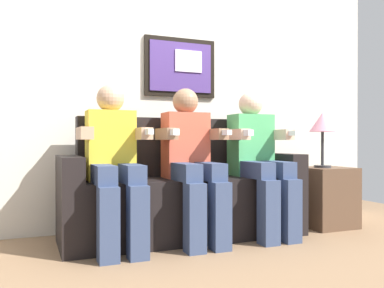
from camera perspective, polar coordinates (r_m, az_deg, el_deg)
name	(u,v)px	position (r m, az deg, el deg)	size (l,w,h in m)	color
ground_plane	(200,247)	(2.86, 1.17, -14.21)	(5.45, 5.45, 0.00)	#8C6B4C
back_wall_assembly	(165,73)	(3.53, -3.76, 9.87)	(4.20, 0.10, 2.60)	silver
couch	(183,195)	(3.09, -1.23, -7.19)	(1.80, 0.58, 0.90)	black
person_on_left	(114,158)	(2.75, -10.84, -1.99)	(0.46, 0.56, 1.11)	yellow
person_in_middle	(192,157)	(2.91, -0.06, -1.85)	(0.46, 0.56, 1.11)	#D8593F
person_on_right	(259,156)	(3.16, 9.30, -1.68)	(0.46, 0.56, 1.11)	#4CB266
side_table_right	(326,197)	(3.65, 18.18, -7.04)	(0.40, 0.40, 0.50)	brown
table_lamp	(322,125)	(3.58, 17.76, 2.58)	(0.22, 0.22, 0.46)	#333338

